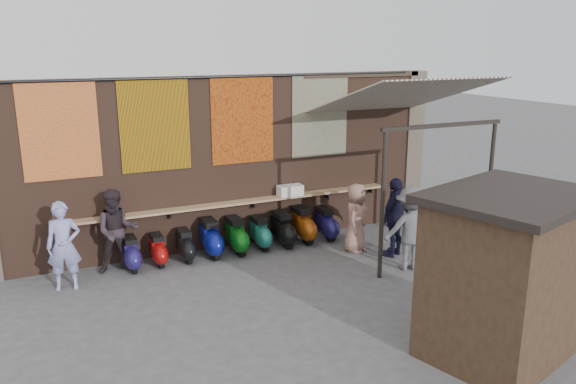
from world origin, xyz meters
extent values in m
plane|color=#474749|center=(0.00, 0.00, 0.00)|extent=(70.00, 70.00, 0.00)
cube|color=brown|center=(0.00, 2.70, 2.00)|extent=(10.00, 0.40, 4.00)
cube|color=#4C4238|center=(5.20, 2.70, 2.00)|extent=(0.50, 0.50, 4.00)
cube|color=#9E7A51|center=(0.00, 2.33, 1.10)|extent=(8.00, 0.32, 0.05)
cube|color=white|center=(1.42, 2.30, 1.25)|extent=(0.60, 0.31, 0.26)
cube|color=maroon|center=(-3.60, 2.48, 3.00)|extent=(1.50, 0.02, 2.00)
cube|color=orange|center=(-1.70, 2.48, 3.00)|extent=(1.50, 0.02, 2.00)
cube|color=#AF5015|center=(0.30, 2.48, 3.00)|extent=(1.50, 0.02, 2.00)
cube|color=#246086|center=(2.30, 2.48, 3.00)|extent=(1.50, 0.02, 2.00)
cylinder|color=black|center=(0.00, 2.47, 3.98)|extent=(9.50, 0.06, 0.06)
imported|color=#8E93CF|center=(-3.79, 1.56, 0.89)|extent=(0.70, 0.51, 1.77)
imported|color=#2C2228|center=(-2.72, 2.00, 0.90)|extent=(0.93, 0.76, 1.79)
imported|color=black|center=(3.11, 0.34, 0.91)|extent=(1.15, 0.85, 1.82)
imported|color=#5E5C61|center=(2.93, -0.44, 0.90)|extent=(1.29, 0.94, 1.80)
imported|color=#9B7063|center=(2.47, 0.96, 0.81)|extent=(0.92, 0.92, 1.61)
cube|color=black|center=(2.17, -3.80, 1.23)|extent=(2.67, 2.29, 2.47)
cube|color=black|center=(2.17, -3.80, 2.53)|extent=(3.01, 2.62, 0.12)
cube|color=gold|center=(1.91, -2.95, 1.79)|extent=(1.16, 0.39, 0.50)
cube|color=#473321|center=(1.91, -2.95, 0.90)|extent=(1.84, 0.64, 0.06)
cube|color=beige|center=(3.50, 0.90, 3.55)|extent=(3.20, 3.28, 0.97)
cube|color=#33261C|center=(3.50, 2.49, 3.95)|extent=(3.30, 0.08, 0.12)
cube|color=black|center=(3.50, -0.60, 3.08)|extent=(3.00, 0.08, 0.08)
cylinder|color=black|center=(2.10, -0.60, 1.55)|extent=(0.09, 0.09, 3.10)
cylinder|color=black|center=(4.90, -0.60, 1.55)|extent=(0.09, 0.09, 3.10)
camera|label=1|loc=(-4.15, -9.58, 4.68)|focal=35.00mm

